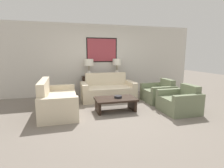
{
  "coord_description": "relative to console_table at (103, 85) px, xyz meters",
  "views": [
    {
      "loc": [
        -1.41,
        -4.3,
        1.57
      ],
      "look_at": [
        -0.03,
        0.77,
        0.65
      ],
      "focal_mm": 28.0,
      "sensor_mm": 36.0,
      "label": 1
    }
  ],
  "objects": [
    {
      "name": "decorative_bowl",
      "position": [
        -0.01,
        -1.96,
        0.02
      ],
      "size": [
        0.22,
        0.22,
        0.06
      ],
      "color": "#232328",
      "rests_on": "coffee_table"
    },
    {
      "name": "armchair_near_camera",
      "position": [
        1.55,
        -2.52,
        -0.1
      ],
      "size": [
        0.87,
        0.9,
        0.73
      ],
      "color": "#707A5B",
      "rests_on": "ground_plane"
    },
    {
      "name": "console_table",
      "position": [
        0.0,
        0.0,
        0.0
      ],
      "size": [
        1.58,
        0.38,
        0.74
      ],
      "color": "#332319",
      "rests_on": "ground_plane"
    },
    {
      "name": "couch_by_back_wall",
      "position": [
        0.0,
        -0.71,
        -0.07
      ],
      "size": [
        1.82,
        0.91,
        0.89
      ],
      "color": "beige",
      "rests_on": "ground_plane"
    },
    {
      "name": "back_wall",
      "position": [
        0.0,
        0.27,
        0.96
      ],
      "size": [
        7.5,
        0.12,
        2.65
      ],
      "color": "beige",
      "rests_on": "ground_plane"
    },
    {
      "name": "table_lamp_left",
      "position": [
        -0.54,
        0.0,
        0.81
      ],
      "size": [
        0.33,
        0.33,
        0.63
      ],
      "color": "silver",
      "rests_on": "console_table"
    },
    {
      "name": "armchair_near_back_wall",
      "position": [
        1.55,
        -1.43,
        -0.1
      ],
      "size": [
        0.87,
        0.9,
        0.73
      ],
      "color": "#707A5B",
      "rests_on": "ground_plane"
    },
    {
      "name": "table_lamp_right",
      "position": [
        0.54,
        0.0,
        0.81
      ],
      "size": [
        0.33,
        0.33,
        0.63
      ],
      "color": "silver",
      "rests_on": "console_table"
    },
    {
      "name": "ground_plane",
      "position": [
        0.0,
        -2.13,
        -0.37
      ],
      "size": [
        20.0,
        20.0,
        0.0
      ],
      "primitive_type": "plane",
      "color": "slate"
    },
    {
      "name": "coffee_table",
      "position": [
        -0.09,
        -1.98,
        -0.1
      ],
      "size": [
        1.11,
        0.68,
        0.36
      ],
      "color": "black",
      "rests_on": "ground_plane"
    },
    {
      "name": "couch_by_side",
      "position": [
        -1.63,
        -1.69,
        -0.07
      ],
      "size": [
        0.91,
        1.82,
        0.89
      ],
      "color": "beige",
      "rests_on": "ground_plane"
    }
  ]
}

